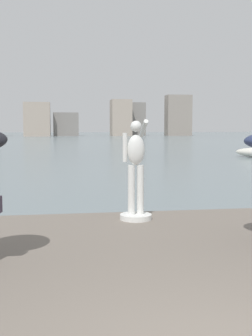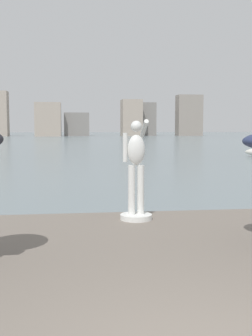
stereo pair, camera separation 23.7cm
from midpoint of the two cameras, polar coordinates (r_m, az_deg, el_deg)
The scene contains 4 objects.
ground_plane at distance 43.04m, azimuth -5.63°, elevation 2.17°, with size 400.00×400.00×0.00m, color slate.
pier at distance 5.53m, azimuth 6.73°, elevation -17.99°, with size 6.59×9.95×0.40m, color #70665B.
statue_white_figure at distance 9.24m, azimuth 2.09°, elevation -1.13°, with size 0.69×0.91×2.18m.
distant_skyline at distance 129.12m, azimuth -6.59°, elevation 6.59°, with size 82.99×13.28×12.90m.
Camera 2 is at (-1.14, -2.97, 2.39)m, focal length 45.63 mm.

